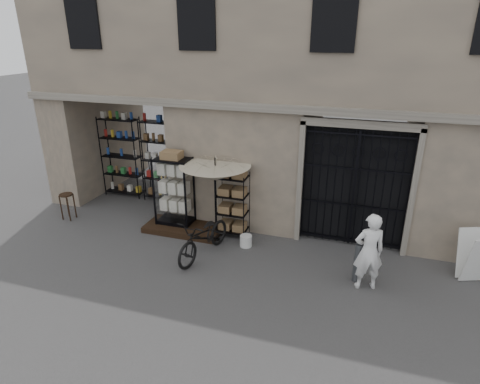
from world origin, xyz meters
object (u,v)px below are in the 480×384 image
(display_cabinet, at_px, (174,195))
(shopkeeper, at_px, (364,287))
(market_umbrella, at_px, (215,169))
(steel_bollard, at_px, (357,263))
(white_bucket, at_px, (246,241))
(wire_rack, at_px, (233,205))
(wooden_stool, at_px, (68,206))
(bicycle, at_px, (205,256))
(easel_sign, at_px, (474,257))

(display_cabinet, distance_m, shopkeeper, 5.11)
(market_umbrella, bearing_deg, steel_bollard, -16.30)
(white_bucket, bearing_deg, shopkeeper, -17.12)
(white_bucket, bearing_deg, wire_rack, 136.83)
(white_bucket, height_order, wooden_stool, wooden_stool)
(market_umbrella, xyz_separation_m, steel_bollard, (3.50, -1.02, -1.35))
(wire_rack, height_order, wooden_stool, wire_rack)
(wire_rack, height_order, white_bucket, wire_rack)
(display_cabinet, xyz_separation_m, bicycle, (1.28, -1.12, -0.94))
(wire_rack, height_order, shopkeeper, wire_rack)
(steel_bollard, xyz_separation_m, shopkeeper, (0.18, -0.17, -0.43))
(wooden_stool, xyz_separation_m, shopkeeper, (7.94, -0.84, -0.39))
(wire_rack, distance_m, shopkeeper, 3.64)
(market_umbrella, relative_size, shopkeeper, 1.51)
(market_umbrella, distance_m, wooden_stool, 4.49)
(easel_sign, bearing_deg, white_bucket, 160.00)
(wire_rack, relative_size, market_umbrella, 0.68)
(steel_bollard, bearing_deg, wire_rack, 159.71)
(white_bucket, distance_m, wooden_stool, 5.14)
(display_cabinet, height_order, market_umbrella, market_umbrella)
(display_cabinet, bearing_deg, steel_bollard, -26.34)
(display_cabinet, bearing_deg, easel_sign, -15.95)
(white_bucket, distance_m, easel_sign, 4.90)
(wire_rack, bearing_deg, display_cabinet, -155.65)
(bicycle, distance_m, shopkeeper, 3.58)
(bicycle, relative_size, steel_bollard, 2.17)
(bicycle, xyz_separation_m, wooden_stool, (-4.36, 0.70, 0.39))
(market_umbrella, relative_size, steel_bollard, 2.86)
(display_cabinet, height_order, steel_bollard, display_cabinet)
(white_bucket, bearing_deg, easel_sign, 0.87)
(display_cabinet, relative_size, wooden_stool, 2.59)
(white_bucket, relative_size, bicycle, 0.16)
(white_bucket, xyz_separation_m, bicycle, (-0.78, -0.73, -0.14))
(display_cabinet, xyz_separation_m, steel_bollard, (4.68, -1.08, -0.51))
(display_cabinet, height_order, easel_sign, display_cabinet)
(bicycle, bearing_deg, display_cabinet, 151.16)
(bicycle, distance_m, wooden_stool, 4.43)
(wire_rack, distance_m, white_bucket, 0.96)
(wire_rack, bearing_deg, steel_bollard, 1.59)
(display_cabinet, distance_m, steel_bollard, 4.83)
(white_bucket, xyz_separation_m, easel_sign, (4.88, 0.07, 0.41))
(wooden_stool, bearing_deg, white_bucket, 0.29)
(shopkeeper, bearing_deg, market_umbrella, -36.84)
(display_cabinet, distance_m, white_bucket, 2.24)
(display_cabinet, height_order, wooden_stool, display_cabinet)
(bicycle, distance_m, steel_bollard, 3.42)
(easel_sign, bearing_deg, steel_bollard, 177.72)
(bicycle, height_order, steel_bollard, bicycle)
(wire_rack, bearing_deg, shopkeeper, -0.02)
(bicycle, xyz_separation_m, shopkeeper, (3.58, -0.13, 0.00))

